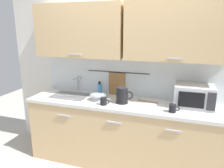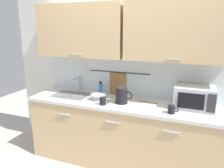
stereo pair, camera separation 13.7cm
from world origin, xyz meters
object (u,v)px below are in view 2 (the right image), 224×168
dish_soap_bottle (100,89)px  mug_near_sink (103,101)px  microwave (194,97)px  wooden_spoon (150,102)px  mug_by_kettle (172,109)px  electric_kettle (122,96)px  mixing_bowl (98,97)px

dish_soap_bottle → mug_near_sink: bearing=-61.9°
microwave → wooden_spoon: (-0.52, -0.01, -0.13)m
mug_near_sink → mug_by_kettle: same height
dish_soap_bottle → mug_by_kettle: 1.10m
microwave → electric_kettle: (-0.86, -0.15, -0.03)m
dish_soap_bottle → mug_by_kettle: bearing=-19.3°
mixing_bowl → mug_by_kettle: (0.97, -0.13, 0.00)m
mixing_bowl → mug_by_kettle: mug_by_kettle is taller
electric_kettle → mug_near_sink: (-0.20, -0.14, -0.05)m
electric_kettle → mixing_bowl: 0.34m
electric_kettle → mixing_bowl: bearing=178.8°
dish_soap_bottle → microwave: bearing=-4.0°
mug_near_sink → dish_soap_bottle: bearing=118.1°
electric_kettle → wooden_spoon: 0.38m
electric_kettle → dish_soap_bottle: 0.47m
dish_soap_bottle → mug_near_sink: 0.44m
microwave → wooden_spoon: 0.54m
electric_kettle → mug_by_kettle: electric_kettle is taller
dish_soap_bottle → mug_by_kettle: dish_soap_bottle is taller
wooden_spoon → dish_soap_bottle: bearing=172.2°
microwave → mug_by_kettle: microwave is taller
mug_by_kettle → mixing_bowl: bearing=172.4°
mixing_bowl → mug_near_sink: bearing=-47.4°
mixing_bowl → wooden_spoon: mixing_bowl is taller
mixing_bowl → mug_by_kettle: bearing=-7.6°
microwave → mug_by_kettle: size_ratio=3.83×
wooden_spoon → mug_near_sink: bearing=-152.6°
electric_kettle → mixing_bowl: electric_kettle is taller
mug_by_kettle → microwave: bearing=50.5°
dish_soap_bottle → mixing_bowl: (0.07, -0.24, -0.04)m
microwave → mug_by_kettle: bearing=-129.5°
microwave → electric_kettle: size_ratio=2.03×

